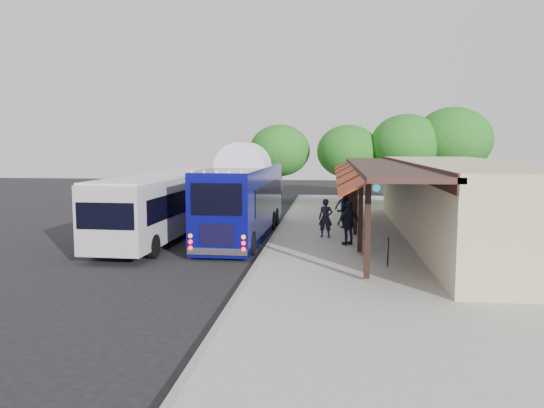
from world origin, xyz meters
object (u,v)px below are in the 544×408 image
at_px(coach_bus, 244,197).
at_px(ped_b, 344,212).
at_px(city_bus, 160,204).
at_px(ped_d, 344,205).
at_px(ped_c, 349,223).
at_px(sign_board, 388,248).
at_px(ped_a, 326,218).

relative_size(coach_bus, ped_b, 6.97).
bearing_deg(coach_bus, city_bus, -160.52).
xyz_separation_m(city_bus, ped_d, (8.53, 6.17, -0.63)).
bearing_deg(ped_d, coach_bus, 64.85).
distance_m(ped_c, ped_d, 7.29).
xyz_separation_m(ped_b, sign_board, (1.29, -8.56, -0.13)).
bearing_deg(ped_b, ped_c, 87.87).
bearing_deg(city_bus, ped_c, -5.83).
bearing_deg(ped_a, ped_c, -51.80).
distance_m(city_bus, ped_b, 9.21).
bearing_deg(sign_board, ped_a, 117.50).
height_order(coach_bus, ped_d, coach_bus).
distance_m(ped_a, ped_b, 3.04).
bearing_deg(sign_board, ped_c, 113.74).
height_order(ped_b, sign_board, ped_b).
relative_size(coach_bus, ped_d, 6.41).
bearing_deg(ped_d, ped_c, 109.31).
distance_m(ped_a, sign_board, 6.09).
bearing_deg(coach_bus, sign_board, -44.73).
bearing_deg(city_bus, sign_board, -25.55).
height_order(ped_c, ped_d, ped_c).
height_order(ped_a, ped_c, ped_c).
height_order(coach_bus, sign_board, coach_bus).
xyz_separation_m(ped_b, ped_c, (0.06, -4.67, 0.12)).
relative_size(ped_c, sign_board, 1.88).
relative_size(ped_d, sign_board, 1.77).
bearing_deg(ped_a, ped_b, 81.78).
distance_m(ped_b, ped_c, 4.67).
bearing_deg(city_bus, ped_d, 37.51).
distance_m(city_bus, ped_d, 10.55).
distance_m(coach_bus, sign_board, 8.78).
height_order(city_bus, sign_board, city_bus).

